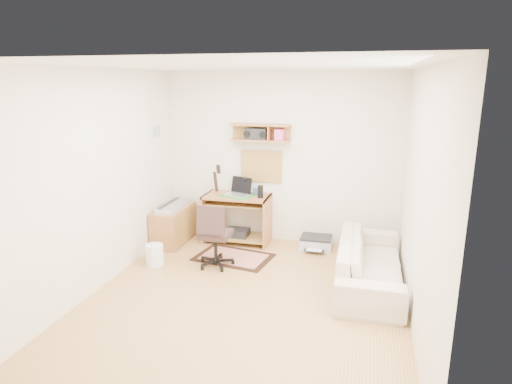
% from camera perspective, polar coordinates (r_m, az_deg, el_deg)
% --- Properties ---
extents(floor, '(3.60, 4.00, 0.01)m').
position_cam_1_polar(floor, '(5.25, -1.25, -13.61)').
color(floor, tan).
rests_on(floor, ground).
extents(ceiling, '(3.60, 4.00, 0.01)m').
position_cam_1_polar(ceiling, '(4.64, -1.43, 16.20)').
color(ceiling, white).
rests_on(ceiling, ground).
extents(back_wall, '(3.60, 0.01, 2.60)m').
position_cam_1_polar(back_wall, '(6.69, 3.26, 4.38)').
color(back_wall, silver).
rests_on(back_wall, ground).
extents(left_wall, '(0.01, 4.00, 2.60)m').
position_cam_1_polar(left_wall, '(5.53, -19.68, 1.44)').
color(left_wall, silver).
rests_on(left_wall, ground).
extents(right_wall, '(0.01, 4.00, 2.60)m').
position_cam_1_polar(right_wall, '(4.65, 20.65, -0.98)').
color(right_wall, silver).
rests_on(right_wall, ground).
extents(wall_shelf, '(0.90, 0.25, 0.26)m').
position_cam_1_polar(wall_shelf, '(6.57, 0.50, 7.74)').
color(wall_shelf, '#A9693B').
rests_on(wall_shelf, back_wall).
extents(cork_board, '(0.64, 0.03, 0.49)m').
position_cam_1_polar(cork_board, '(6.75, 0.70, 3.37)').
color(cork_board, tan).
rests_on(cork_board, back_wall).
extents(wall_photo, '(0.02, 0.20, 0.15)m').
position_cam_1_polar(wall_photo, '(6.73, -12.80, 7.72)').
color(wall_photo, '#4C8CBF').
rests_on(wall_photo, left_wall).
extents(desk, '(1.00, 0.55, 0.75)m').
position_cam_1_polar(desk, '(6.79, -2.47, -3.50)').
color(desk, '#A9693B').
rests_on(desk, floor).
extents(laptop, '(0.46, 0.46, 0.28)m').
position_cam_1_polar(laptop, '(6.63, -2.52, 0.66)').
color(laptop, silver).
rests_on(laptop, desk).
extents(speaker, '(0.08, 0.08, 0.19)m').
position_cam_1_polar(speaker, '(6.52, 0.57, 0.03)').
color(speaker, black).
rests_on(speaker, desk).
extents(desk_lamp, '(0.09, 0.09, 0.27)m').
position_cam_1_polar(desk_lamp, '(6.74, -0.92, 0.86)').
color(desk_lamp, black).
rests_on(desk_lamp, desk).
extents(pencil_cup, '(0.07, 0.07, 0.10)m').
position_cam_1_polar(pencil_cup, '(6.70, -0.07, 0.05)').
color(pencil_cup, '#314E94').
rests_on(pencil_cup, desk).
extents(boombox, '(0.32, 0.15, 0.17)m').
position_cam_1_polar(boombox, '(6.58, -0.00, 7.58)').
color(boombox, black).
rests_on(boombox, wall_shelf).
extents(rug, '(1.15, 0.86, 0.01)m').
position_cam_1_polar(rug, '(6.32, -2.95, -8.45)').
color(rug, beige).
rests_on(rug, floor).
extents(task_chair, '(0.48, 0.48, 0.90)m').
position_cam_1_polar(task_chair, '(5.93, -5.30, -5.49)').
color(task_chair, '#32211D').
rests_on(task_chair, floor).
extents(cabinet, '(0.40, 0.90, 0.55)m').
position_cam_1_polar(cabinet, '(6.94, -10.64, -4.21)').
color(cabinet, '#A9693B').
rests_on(cabinet, floor).
extents(music_keyboard, '(0.24, 0.78, 0.07)m').
position_cam_1_polar(music_keyboard, '(6.85, -10.75, -1.76)').
color(music_keyboard, '#B2B5BA').
rests_on(music_keyboard, cabinet).
extents(guitar, '(0.35, 0.27, 1.17)m').
position_cam_1_polar(guitar, '(6.97, -5.15, -1.29)').
color(guitar, '#AC6C34').
rests_on(guitar, floor).
extents(waste_basket, '(0.25, 0.25, 0.29)m').
position_cam_1_polar(waste_basket, '(6.19, -13.03, -7.97)').
color(waste_basket, white).
rests_on(waste_basket, floor).
extents(printer, '(0.47, 0.37, 0.18)m').
position_cam_1_polar(printer, '(6.68, 7.82, -6.59)').
color(printer, '#A5A8AA').
rests_on(printer, floor).
extents(sofa, '(0.57, 1.94, 0.76)m').
position_cam_1_polar(sofa, '(5.60, 14.68, -7.93)').
color(sofa, beige).
rests_on(sofa, floor).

